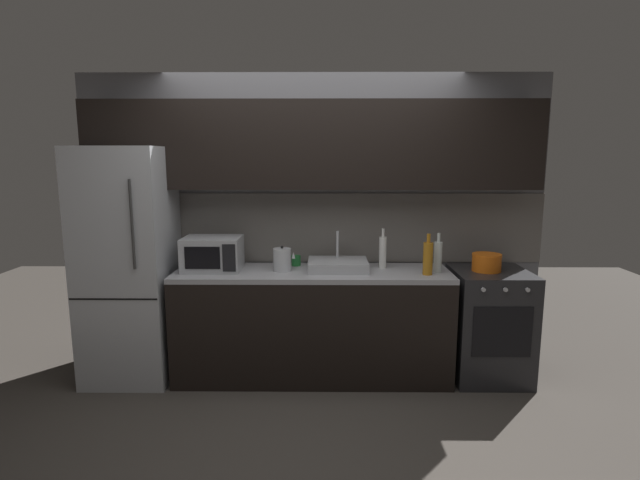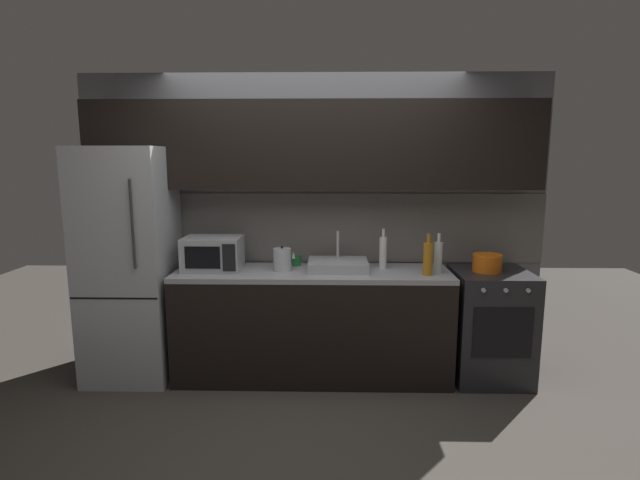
{
  "view_description": "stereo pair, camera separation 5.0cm",
  "coord_description": "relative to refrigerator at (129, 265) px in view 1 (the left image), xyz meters",
  "views": [
    {
      "loc": [
        0.1,
        -2.94,
        1.8
      ],
      "look_at": [
        0.06,
        0.9,
        1.15
      ],
      "focal_mm": 27.31,
      "sensor_mm": 36.0,
      "label": 1
    },
    {
      "loc": [
        0.15,
        -2.94,
        1.8
      ],
      "look_at": [
        0.06,
        0.9,
        1.15
      ],
      "focal_mm": 27.31,
      "sensor_mm": 36.0,
      "label": 2
    }
  ],
  "objects": [
    {
      "name": "counter_run",
      "position": [
        1.49,
        0.0,
        -0.49
      ],
      "size": [
        2.22,
        0.6,
        0.9
      ],
      "color": "black",
      "rests_on": "ground"
    },
    {
      "name": "back_wall",
      "position": [
        1.49,
        0.3,
        0.61
      ],
      "size": [
        3.96,
        0.44,
        2.5
      ],
      "color": "slate",
      "rests_on": "ground"
    },
    {
      "name": "oven_range",
      "position": [
        2.94,
        -0.0,
        -0.49
      ],
      "size": [
        0.6,
        0.62,
        0.9
      ],
      "color": "#232326",
      "rests_on": "ground"
    },
    {
      "name": "refrigerator",
      "position": [
        0.0,
        0.0,
        0.0
      ],
      "size": [
        0.68,
        0.69,
        1.89
      ],
      "color": "#ADAFB5",
      "rests_on": "ground"
    },
    {
      "name": "cooking_pot",
      "position": [
        2.89,
        0.0,
        0.03
      ],
      "size": [
        0.23,
        0.23,
        0.14
      ],
      "color": "orange",
      "rests_on": "oven_range"
    },
    {
      "name": "wine_bottle_amber",
      "position": [
        2.39,
        -0.13,
        0.09
      ],
      "size": [
        0.08,
        0.08,
        0.32
      ],
      "color": "#B27019",
      "rests_on": "counter_run"
    },
    {
      "name": "kettle",
      "position": [
        1.25,
        -0.01,
        0.05
      ],
      "size": [
        0.18,
        0.14,
        0.21
      ],
      "color": "#B7BABF",
      "rests_on": "counter_run"
    },
    {
      "name": "microwave",
      "position": [
        0.68,
        0.02,
        0.09
      ],
      "size": [
        0.46,
        0.35,
        0.27
      ],
      "color": "#A8AAAF",
      "rests_on": "counter_run"
    },
    {
      "name": "ground_plane",
      "position": [
        1.49,
        -0.9,
        -0.94
      ],
      "size": [
        10.0,
        10.0,
        0.0
      ],
      "primitive_type": "plane",
      "color": "#3D3833"
    },
    {
      "name": "sink_basin",
      "position": [
        1.7,
        0.03,
        -0.0
      ],
      "size": [
        0.48,
        0.38,
        0.3
      ],
      "color": "#ADAFB5",
      "rests_on": "counter_run"
    },
    {
      "name": "wine_bottle_white",
      "position": [
        2.07,
        0.1,
        0.09
      ],
      "size": [
        0.06,
        0.06,
        0.33
      ],
      "color": "silver",
      "rests_on": "counter_run"
    },
    {
      "name": "mug_green",
      "position": [
        1.35,
        0.18,
        -0.0
      ],
      "size": [
        0.08,
        0.08,
        0.09
      ],
      "primitive_type": "cylinder",
      "color": "#1E6B2D",
      "rests_on": "counter_run"
    },
    {
      "name": "wine_bottle_clear",
      "position": [
        2.49,
        -0.05,
        0.09
      ],
      "size": [
        0.06,
        0.06,
        0.32
      ],
      "color": "silver",
      "rests_on": "counter_run"
    }
  ]
}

